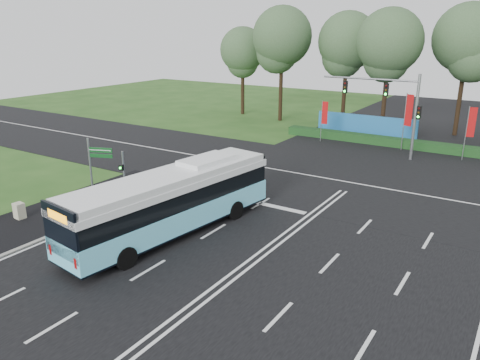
# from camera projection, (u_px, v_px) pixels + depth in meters

# --- Properties ---
(ground) EXTENTS (120.00, 120.00, 0.00)m
(ground) POSITION_uv_depth(u_px,v_px,m) (267.00, 247.00, 23.27)
(ground) COLOR #254D19
(ground) RESTS_ON ground
(road_main) EXTENTS (20.00, 120.00, 0.04)m
(road_main) POSITION_uv_depth(u_px,v_px,m) (267.00, 247.00, 23.26)
(road_main) COLOR black
(road_main) RESTS_ON ground
(road_cross) EXTENTS (120.00, 14.00, 0.05)m
(road_cross) POSITION_uv_depth(u_px,v_px,m) (351.00, 183.00, 32.87)
(road_cross) COLOR black
(road_cross) RESTS_ON ground
(bike_path) EXTENTS (5.00, 18.00, 0.06)m
(bike_path) POSITION_uv_depth(u_px,v_px,m) (55.00, 214.00, 27.26)
(bike_path) COLOR black
(bike_path) RESTS_ON ground
(kerb_strip) EXTENTS (0.25, 18.00, 0.12)m
(kerb_strip) POSITION_uv_depth(u_px,v_px,m) (83.00, 223.00, 26.02)
(kerb_strip) COLOR gray
(kerb_strip) RESTS_ON ground
(city_bus) EXTENTS (4.22, 12.86, 3.62)m
(city_bus) POSITION_uv_depth(u_px,v_px,m) (172.00, 201.00, 24.23)
(city_bus) COLOR #6DDDFE
(city_bus) RESTS_ON ground
(pedestrian_signal) EXTENTS (0.28, 0.41, 3.16)m
(pedestrian_signal) POSITION_uv_depth(u_px,v_px,m) (123.00, 174.00, 29.17)
(pedestrian_signal) COLOR gray
(pedestrian_signal) RESTS_ON ground
(street_sign) EXTENTS (1.48, 0.65, 4.06)m
(street_sign) POSITION_uv_depth(u_px,v_px,m) (95.00, 162.00, 28.64)
(street_sign) COLOR gray
(street_sign) RESTS_ON ground
(utility_cabinet) EXTENTS (0.62, 0.53, 0.97)m
(utility_cabinet) POSITION_uv_depth(u_px,v_px,m) (19.00, 211.00, 26.54)
(utility_cabinet) COLOR beige
(utility_cabinet) RESTS_ON ground
(banner_flag_left) EXTENTS (0.58, 0.15, 3.96)m
(banner_flag_left) POSITION_uv_depth(u_px,v_px,m) (324.00, 115.00, 44.10)
(banner_flag_left) COLOR gray
(banner_flag_left) RESTS_ON ground
(banner_flag_mid) EXTENTS (0.71, 0.33, 5.12)m
(banner_flag_mid) POSITION_uv_depth(u_px,v_px,m) (408.00, 114.00, 40.57)
(banner_flag_mid) COLOR gray
(banner_flag_mid) RESTS_ON ground
(banner_flag_right) EXTENTS (0.62, 0.30, 4.51)m
(banner_flag_right) POSITION_uv_depth(u_px,v_px,m) (470.00, 125.00, 37.61)
(banner_flag_right) COLOR gray
(banner_flag_right) RESTS_ON ground
(traffic_light_gantry) EXTENTS (8.41, 0.28, 7.00)m
(traffic_light_gantry) POSITION_uv_depth(u_px,v_px,m) (394.00, 102.00, 38.15)
(traffic_light_gantry) COLOR gray
(traffic_light_gantry) RESTS_ON ground
(hedge) EXTENTS (22.00, 1.20, 0.80)m
(hedge) POSITION_uv_depth(u_px,v_px,m) (399.00, 143.00, 42.78)
(hedge) COLOR #163D19
(hedge) RESTS_ON ground
(blue_hoarding) EXTENTS (10.00, 0.30, 2.20)m
(blue_hoarding) POSITION_uv_depth(u_px,v_px,m) (366.00, 126.00, 46.62)
(blue_hoarding) COLOR #1E65A6
(blue_hoarding) RESTS_ON ground
(eucalyptus_row) EXTENTS (47.56, 9.81, 12.93)m
(eucalyptus_row) POSITION_uv_depth(u_px,v_px,m) (418.00, 44.00, 46.02)
(eucalyptus_row) COLOR black
(eucalyptus_row) RESTS_ON ground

